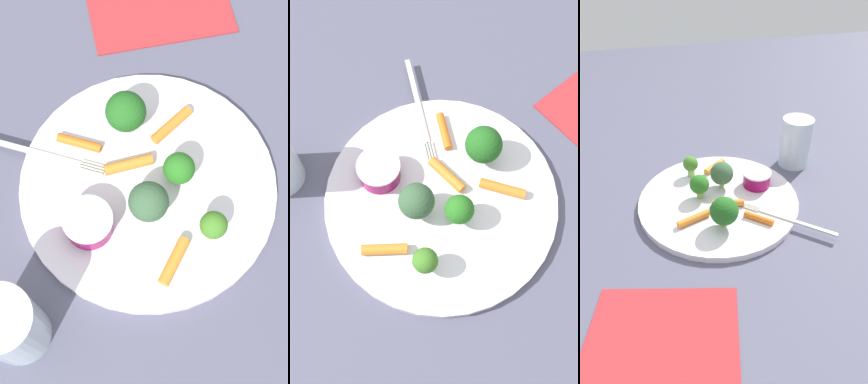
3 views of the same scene
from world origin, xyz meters
TOP-DOWN VIEW (x-y plane):
  - ground_plane at (0.00, 0.00)m, footprint 2.40×2.40m
  - plate at (0.00, 0.00)m, footprint 0.29×0.29m
  - sauce_cup at (-0.08, -0.02)m, footprint 0.05×0.05m
  - broccoli_floret_0 at (0.01, 0.08)m, footprint 0.05×0.05m
  - broccoli_floret_1 at (0.03, -0.01)m, footprint 0.03×0.03m
  - broccoli_floret_2 at (-0.02, -0.03)m, footprint 0.04×0.04m
  - broccoli_floret_3 at (0.03, -0.08)m, footprint 0.03×0.03m
  - carrot_stick_0 at (0.06, 0.05)m, footprint 0.06×0.03m
  - carrot_stick_1 at (-0.01, 0.03)m, footprint 0.06×0.02m
  - carrot_stick_2 at (-0.05, 0.08)m, footprint 0.04×0.04m
  - carrot_stick_3 at (-0.02, -0.09)m, footprint 0.05×0.04m
  - fork at (-0.09, 0.09)m, footprint 0.12×0.12m

SIDE VIEW (x-z plane):
  - ground_plane at x=0.00m, z-range 0.00..0.00m
  - plate at x=0.00m, z-range 0.00..0.01m
  - fork at x=-0.09m, z-range 0.01..0.01m
  - carrot_stick_2 at x=-0.05m, z-range 0.01..0.02m
  - carrot_stick_0 at x=0.06m, z-range 0.01..0.02m
  - carrot_stick_1 at x=-0.01m, z-range 0.01..0.02m
  - carrot_stick_3 at x=-0.02m, z-range 0.01..0.02m
  - sauce_cup at x=-0.08m, z-range 0.01..0.04m
  - broccoli_floret_3 at x=0.03m, z-range 0.02..0.06m
  - broccoli_floret_1 at x=0.03m, z-range 0.02..0.06m
  - broccoli_floret_2 at x=-0.02m, z-range 0.02..0.07m
  - broccoli_floret_0 at x=0.01m, z-range 0.02..0.07m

